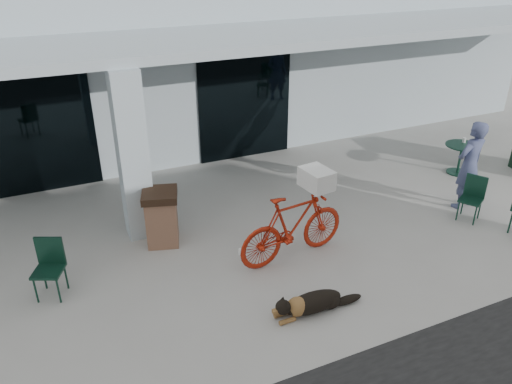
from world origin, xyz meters
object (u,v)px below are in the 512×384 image
bicycle (293,226)px  trash_receptacle (162,217)px  cafe_table_far (460,159)px  cafe_chair_near (48,270)px  dog (313,301)px  person (469,165)px  cafe_chair_far_b (471,199)px

bicycle → trash_receptacle: size_ratio=1.99×
cafe_table_far → trash_receptacle: size_ratio=0.74×
cafe_chair_near → dog: bearing=-5.4°
cafe_table_far → trash_receptacle: trash_receptacle is taller
bicycle → cafe_chair_near: bicycle is taller
person → trash_receptacle: person is taller
dog → cafe_table_far: bearing=26.5°
cafe_chair_far_b → trash_receptacle: trash_receptacle is taller
trash_receptacle → bicycle: bearing=-36.1°
dog → person: 4.85m
dog → cafe_chair_near: size_ratio=1.15×
trash_receptacle → cafe_chair_far_b: bearing=-16.2°
bicycle → cafe_table_far: (5.28, 1.51, -0.26)m
cafe_chair_near → person: bearing=21.4°
bicycle → person: person is taller
cafe_chair_near → bicycle: bearing=15.5°
cafe_chair_near → person: size_ratio=0.51×
bicycle → dog: bearing=157.4°
bicycle → cafe_table_far: bicycle is taller
cafe_chair_far_b → person: (0.32, 0.48, 0.48)m
dog → cafe_chair_far_b: cafe_chair_far_b is taller
bicycle → dog: (-0.39, -1.40, -0.44)m
bicycle → cafe_chair_far_b: (3.81, -0.26, -0.18)m
dog → cafe_chair_far_b: (4.20, 1.14, 0.27)m
cafe_chair_far_b → person: size_ratio=0.48×
trash_receptacle → cafe_chair_near: bearing=-158.0°
cafe_chair_far_b → person: bearing=117.1°
bicycle → cafe_table_far: bearing=-81.0°
person → trash_receptacle: bearing=-18.7°
dog → cafe_table_far: (5.67, 2.91, 0.18)m
dog → cafe_chair_near: cafe_chair_near is taller
dog → cafe_table_far: size_ratio=1.42×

